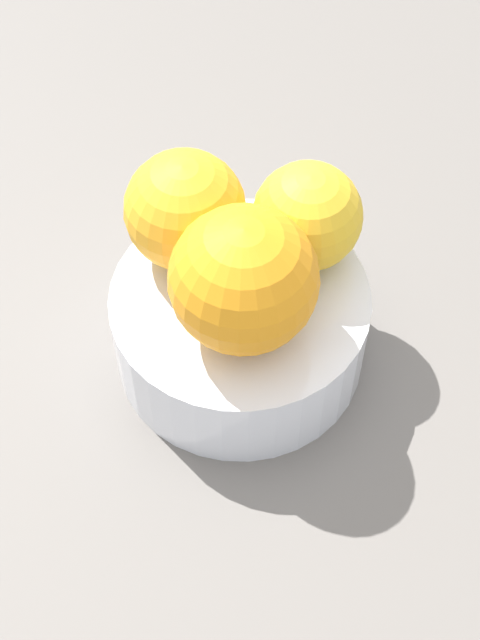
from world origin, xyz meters
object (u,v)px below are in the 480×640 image
object	(u,v)px
fruit_bowl	(240,327)
orange_in_bowl_0	(185,210)
orange_in_bowl_2	(244,280)
orange_in_bowl_1	(307,216)

from	to	relation	value
fruit_bowl	orange_in_bowl_0	xyz separation A→B (cm)	(-1.24, 4.50, 6.54)
fruit_bowl	orange_in_bowl_2	bearing A→B (deg)	-110.52
orange_in_bowl_0	orange_in_bowl_1	size ratio (longest dim) A/B	1.10
orange_in_bowl_0	orange_in_bowl_2	size ratio (longest dim) A/B	0.86
fruit_bowl	orange_in_bowl_0	distance (cm)	8.04
orange_in_bowl_0	orange_in_bowl_2	bearing A→B (deg)	-84.82
orange_in_bowl_0	orange_in_bowl_1	bearing A→B (deg)	-27.76
fruit_bowl	orange_in_bowl_1	xyz separation A→B (cm)	(4.89, 1.28, 6.22)
fruit_bowl	orange_in_bowl_2	size ratio (longest dim) A/B	1.87
fruit_bowl	orange_in_bowl_2	distance (cm)	7.35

